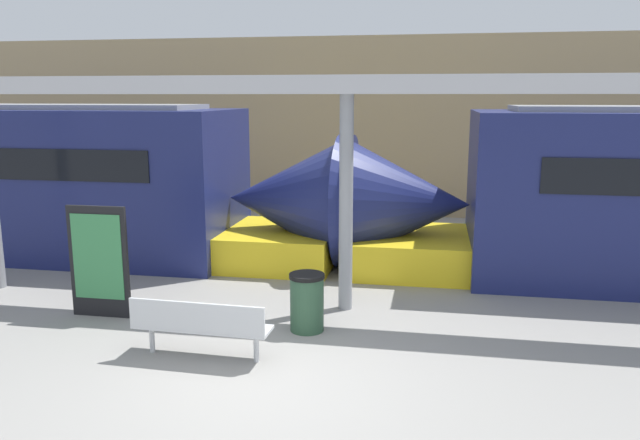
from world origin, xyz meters
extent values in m
plane|color=gray|center=(0.00, 0.00, 0.00)|extent=(60.00, 60.00, 0.00)
cube|color=tan|center=(0.00, 10.89, 2.50)|extent=(56.00, 0.20, 5.00)
cone|color=navy|center=(1.28, 5.29, 1.32)|extent=(2.56, 2.63, 2.63)
cube|color=yellow|center=(1.53, 5.29, 0.35)|extent=(2.30, 2.46, 0.70)
cone|color=navy|center=(-0.98, 5.29, 1.32)|extent=(2.56, 2.63, 2.63)
cube|color=yellow|center=(-1.22, 5.29, 0.35)|extent=(2.30, 2.46, 0.70)
cube|color=silver|center=(-1.05, 0.47, 0.42)|extent=(1.84, 0.50, 0.04)
cube|color=silver|center=(-1.06, 0.27, 0.62)|extent=(1.83, 0.10, 0.38)
cylinder|color=silver|center=(-1.78, 0.50, 0.20)|extent=(0.07, 0.07, 0.40)
cylinder|color=silver|center=(-0.32, 0.45, 0.20)|extent=(0.07, 0.07, 0.40)
cylinder|color=#2D5138|center=(0.10, 1.65, 0.40)|extent=(0.49, 0.49, 0.80)
cylinder|color=black|center=(0.10, 1.65, 0.83)|extent=(0.52, 0.52, 0.06)
cube|color=black|center=(-3.16, 1.66, 0.87)|extent=(0.96, 0.06, 1.75)
cube|color=#38844C|center=(-3.16, 1.62, 0.96)|extent=(0.81, 0.01, 1.33)
cylinder|color=gray|center=(0.51, 2.70, 1.70)|extent=(0.22, 0.22, 3.40)
cube|color=#B7B7BC|center=(0.51, 2.70, 3.54)|extent=(28.00, 0.60, 0.28)
camera|label=1|loc=(1.85, -6.83, 3.39)|focal=35.00mm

